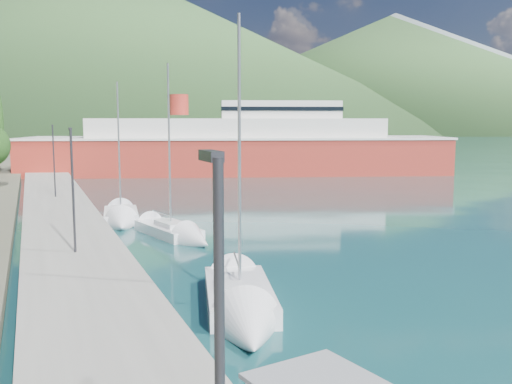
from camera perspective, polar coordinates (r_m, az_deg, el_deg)
name	(u,v)px	position (r m, az deg, el deg)	size (l,w,h in m)	color
ground	(82,153)	(133.95, -17.03, 3.76)	(1400.00, 1400.00, 0.00)	#15474A
quay	(63,224)	(39.94, -18.71, -3.02)	(5.00, 88.00, 0.80)	gray
hills_far	(171,57)	(653.26, -8.55, 13.24)	(1480.00, 900.00, 180.00)	slate
hills_near	(196,59)	(403.08, -6.03, 13.09)	(1010.00, 520.00, 115.00)	#33572B
lamp_posts	(73,186)	(28.57, -17.82, 0.57)	(0.15, 45.41, 6.06)	#2D2D33
sailboat_near	(244,314)	(20.83, -1.22, -12.09)	(4.58, 8.74, 12.04)	silver
sailboat_mid	(182,235)	(34.86, -7.38, -4.33)	(3.84, 8.23, 11.45)	silver
sailboat_far	(121,220)	(40.77, -13.33, -2.76)	(3.32, 7.60, 10.81)	silver
ferry	(239,148)	(77.92, -1.71, 4.38)	(57.63, 28.56, 11.25)	#AA2D22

